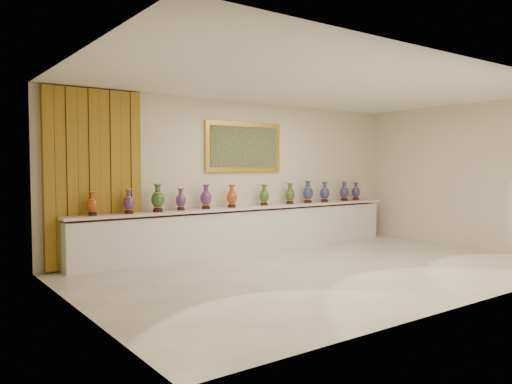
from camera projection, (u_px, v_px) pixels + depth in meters
ground at (328, 270)px, 8.18m from camera, size 8.00×8.00×0.00m
room at (122, 172)px, 8.58m from camera, size 8.00×8.00×8.00m
counter at (248, 229)px, 9.99m from camera, size 7.28×0.48×0.90m
vase_0 at (92, 205)px, 8.10m from camera, size 0.24×0.24×0.40m
vase_1 at (129, 202)px, 8.44m from camera, size 0.23×0.23×0.42m
vase_2 at (158, 199)px, 8.76m from camera, size 0.25×0.25×0.50m
vase_3 at (181, 200)px, 9.09m from camera, size 0.23×0.23×0.40m
vase_4 at (206, 198)px, 9.36m from camera, size 0.27×0.27×0.47m
vase_5 at (232, 197)px, 9.69m from camera, size 0.25×0.25×0.45m
vase_6 at (264, 196)px, 10.20m from camera, size 0.21×0.21×0.43m
vase_7 at (290, 194)px, 10.60m from camera, size 0.21×0.21×0.45m
vase_8 at (308, 193)px, 10.88m from camera, size 0.26×0.26×0.49m
vase_9 at (325, 193)px, 11.11m from camera, size 0.28×0.28×0.46m
vase_10 at (344, 192)px, 11.50m from camera, size 0.24×0.24×0.46m
vase_11 at (356, 192)px, 11.81m from camera, size 0.24×0.24×0.43m
label_card at (199, 210)px, 9.15m from camera, size 0.10×0.06×0.00m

